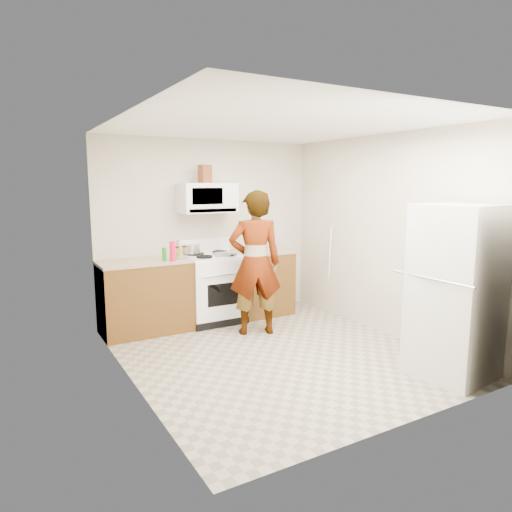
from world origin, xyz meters
TOP-DOWN VIEW (x-y plane):
  - floor at (0.00, 0.00)m, footprint 3.60×3.60m
  - back_wall at (0.00, 1.79)m, footprint 3.20×0.02m
  - right_wall at (1.59, 0.00)m, footprint 0.02×3.60m
  - cabinet_left at (-1.04, 1.49)m, footprint 1.12×0.62m
  - counter_left at (-1.04, 1.49)m, footprint 1.14×0.64m
  - cabinet_right at (0.68, 1.49)m, footprint 0.80×0.62m
  - counter_right at (0.68, 1.49)m, footprint 0.82×0.64m
  - gas_range at (-0.10, 1.48)m, footprint 0.76×0.65m
  - microwave at (-0.10, 1.61)m, footprint 0.76×0.38m
  - person at (0.15, 0.75)m, footprint 0.77×0.63m
  - fridge at (1.20, -1.35)m, footprint 0.77×0.77m
  - kettle at (0.74, 1.70)m, footprint 0.18×0.18m
  - jug at (-0.15, 1.56)m, footprint 0.16×0.16m
  - saucepan at (-0.33, 1.63)m, footprint 0.27×0.27m
  - tray at (0.01, 1.32)m, footprint 0.26×0.17m
  - bottle_spray at (-0.75, 1.24)m, footprint 0.08×0.08m
  - bottle_hot_sauce at (-0.57, 1.43)m, footprint 0.06×0.06m
  - bottle_green_cap at (-0.83, 1.32)m, footprint 0.07×0.07m
  - pot_lid at (-0.61, 1.41)m, footprint 0.24×0.24m
  - broom at (1.59, 1.06)m, footprint 0.17×0.25m

SIDE VIEW (x-z plane):
  - floor at x=0.00m, z-range 0.00..0.00m
  - cabinet_left at x=-1.04m, z-range 0.00..0.90m
  - cabinet_right at x=0.68m, z-range 0.00..0.90m
  - gas_range at x=-0.10m, z-range -0.08..1.05m
  - broom at x=1.59m, z-range 0.01..1.30m
  - fridge at x=1.20m, z-range 0.00..1.70m
  - person at x=0.15m, z-range 0.00..1.82m
  - counter_left at x=-1.04m, z-range 0.90..0.93m
  - counter_right at x=0.68m, z-range 0.90..0.93m
  - pot_lid at x=-0.61m, z-range 0.94..0.95m
  - tray at x=0.01m, z-range 0.93..0.98m
  - bottle_hot_sauce at x=-0.57m, z-range 0.94..1.08m
  - saucepan at x=-0.33m, z-range 0.95..1.07m
  - bottle_green_cap at x=-0.83m, z-range 0.94..1.10m
  - kettle at x=0.74m, z-range 0.94..1.12m
  - bottle_spray at x=-0.75m, z-range 0.94..1.18m
  - back_wall at x=0.00m, z-range 0.00..2.50m
  - right_wall at x=1.59m, z-range 0.00..2.50m
  - microwave at x=-0.10m, z-range 1.50..1.90m
  - jug at x=-0.15m, z-range 1.90..2.14m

